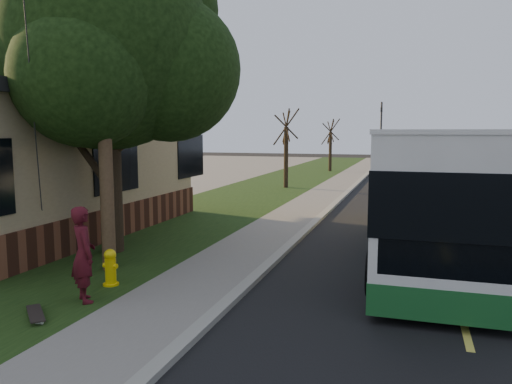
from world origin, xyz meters
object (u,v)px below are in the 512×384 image
(leafy_tree, at_px, (110,49))
(traffic_signal, at_px, (381,131))
(fire_hydrant, at_px, (110,267))
(bare_tree_near, at_px, (286,149))
(dumpster, at_px, (53,202))
(transit_bus, at_px, (435,187))
(skateboarder, at_px, (83,254))
(bare_tree_far, at_px, (330,146))
(skateboard_spare, at_px, (36,314))
(utility_pole, at_px, (102,61))
(distant_car, at_px, (410,167))

(leafy_tree, relative_size, traffic_signal, 1.42)
(fire_hydrant, xyz_separation_m, bare_tree_near, (-0.90, 18.00, 1.72))
(leafy_tree, bearing_deg, dumpster, 144.18)
(fire_hydrant, xyz_separation_m, traffic_signal, (3.10, 34.00, 2.73))
(transit_bus, distance_m, skateboarder, 8.92)
(transit_bus, relative_size, skateboarder, 6.71)
(fire_hydrant, relative_size, leafy_tree, 0.09)
(bare_tree_far, height_order, skateboard_spare, bare_tree_far)
(utility_pole, relative_size, transit_bus, 0.77)
(utility_pole, xyz_separation_m, bare_tree_near, (-0.19, 17.01, -2.48))
(transit_bus, relative_size, dumpster, 7.08)
(dumpster, distance_m, distant_car, 24.31)
(bare_tree_near, distance_m, skateboard_spare, 20.01)
(traffic_signal, bearing_deg, bare_tree_far, -131.19)
(traffic_signal, height_order, distant_car, traffic_signal)
(leafy_tree, relative_size, skateboard_spare, 9.75)
(fire_hydrant, xyz_separation_m, distant_car, (5.54, 27.31, 0.25))
(bare_tree_far, bearing_deg, transit_bus, -74.77)
(fire_hydrant, height_order, utility_pole, utility_pole)
(fire_hydrant, distance_m, bare_tree_near, 18.10)
(skateboard_spare, xyz_separation_m, dumpster, (-6.27, 8.07, 0.52))
(bare_tree_near, xyz_separation_m, skateboard_spare, (0.71, -19.90, -2.02))
(distant_car, bearing_deg, dumpster, -116.68)
(utility_pole, distance_m, skateboard_spare, 5.37)
(transit_bus, bearing_deg, fire_hydrant, -139.26)
(fire_hydrant, relative_size, transit_bus, 0.06)
(leafy_tree, height_order, distant_car, leafy_tree)
(transit_bus, height_order, dumpster, transit_bus)
(leafy_tree, xyz_separation_m, skateboard_spare, (1.39, -4.55, -5.03))
(traffic_signal, bearing_deg, skateboarder, -94.90)
(transit_bus, height_order, skateboarder, transit_bus)
(skateboarder, xyz_separation_m, distant_car, (5.44, 28.28, -0.26))
(bare_tree_near, relative_size, dumpster, 2.60)
(bare_tree_far, height_order, distant_car, bare_tree_far)
(utility_pole, xyz_separation_m, skateboard_spare, (0.52, -2.89, -4.50))
(dumpster, bearing_deg, distant_car, 60.44)
(dumpster, height_order, distant_car, distant_car)
(leafy_tree, height_order, skateboard_spare, leafy_tree)
(distant_car, bearing_deg, skateboarder, -98.01)
(leafy_tree, xyz_separation_m, dumpster, (-4.88, 3.52, -4.52))
(bare_tree_far, height_order, skateboarder, bare_tree_far)
(traffic_signal, bearing_deg, dumpster, -108.95)
(utility_pole, bearing_deg, bare_tree_near, 90.66)
(bare_tree_far, height_order, traffic_signal, traffic_signal)
(traffic_signal, xyz_separation_m, transit_bus, (3.19, -28.58, -1.47))
(transit_bus, height_order, distant_car, transit_bus)
(leafy_tree, bearing_deg, utility_pole, -62.40)
(leafy_tree, bearing_deg, bare_tree_far, 87.55)
(fire_hydrant, distance_m, skateboard_spare, 1.93)
(bare_tree_near, distance_m, distant_car, 11.42)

